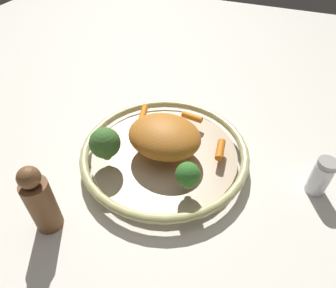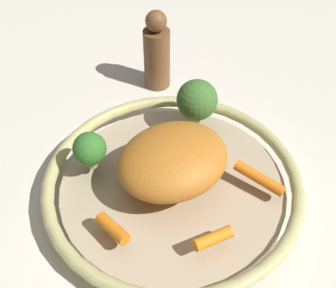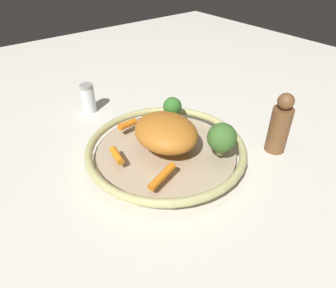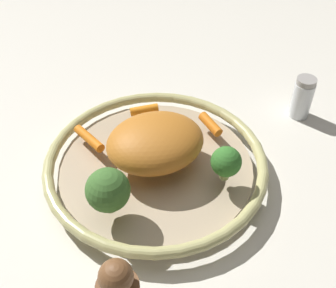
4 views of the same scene
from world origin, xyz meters
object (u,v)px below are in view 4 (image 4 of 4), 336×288
at_px(baby_carrot_left, 89,138).
at_px(broccoli_floret_edge, 108,190).
at_px(broccoli_floret_large, 226,162).
at_px(salt_shaker, 302,98).
at_px(roast_chicken_piece, 157,141).
at_px(serving_bowl, 156,165).
at_px(baby_carrot_back, 144,110).
at_px(baby_carrot_center, 210,124).

bearing_deg(baby_carrot_left, broccoli_floret_edge, 85.94).
xyz_separation_m(broccoli_floret_large, salt_shaker, (-0.22, -0.11, -0.03)).
bearing_deg(roast_chicken_piece, broccoli_floret_large, 131.67).
relative_size(serving_bowl, broccoli_floret_edge, 5.05).
relative_size(roast_chicken_piece, baby_carrot_back, 3.09).
distance_m(roast_chicken_piece, baby_carrot_left, 0.12).
bearing_deg(broccoli_floret_edge, baby_carrot_back, -123.61).
distance_m(baby_carrot_back, salt_shaker, 0.28).
distance_m(baby_carrot_center, broccoli_floret_large, 0.11).
relative_size(serving_bowl, broccoli_floret_large, 6.30).
xyz_separation_m(baby_carrot_left, salt_shaker, (-0.38, 0.04, -0.01)).
height_order(roast_chicken_piece, broccoli_floret_large, roast_chicken_piece).
height_order(baby_carrot_back, baby_carrot_center, baby_carrot_center).
relative_size(baby_carrot_center, salt_shaker, 0.59).
bearing_deg(salt_shaker, baby_carrot_left, -5.80).
bearing_deg(baby_carrot_back, serving_bowl, 78.11).
distance_m(roast_chicken_piece, broccoli_floret_edge, 0.12).
xyz_separation_m(roast_chicken_piece, broccoli_floret_edge, (0.10, 0.07, 0.01)).
relative_size(broccoli_floret_edge, salt_shaker, 0.86).
height_order(serving_bowl, baby_carrot_left, baby_carrot_left).
distance_m(baby_carrot_center, salt_shaker, 0.19).
bearing_deg(salt_shaker, serving_bowl, 6.70).
bearing_deg(salt_shaker, roast_chicken_piece, 6.36).
bearing_deg(roast_chicken_piece, baby_carrot_center, -166.15).
bearing_deg(baby_carrot_center, serving_bowl, 14.48).
relative_size(baby_carrot_left, baby_carrot_center, 1.47).
xyz_separation_m(serving_bowl, baby_carrot_back, (-0.02, -0.11, 0.03)).
height_order(broccoli_floret_edge, salt_shaker, broccoli_floret_edge).
bearing_deg(baby_carrot_center, roast_chicken_piece, 13.85).
xyz_separation_m(baby_carrot_left, baby_carrot_back, (-0.11, -0.03, 0.00)).
bearing_deg(baby_carrot_center, broccoli_floret_large, 73.00).
bearing_deg(broccoli_floret_large, serving_bowl, -46.01).
distance_m(baby_carrot_left, baby_carrot_center, 0.20).
bearing_deg(broccoli_floret_edge, serving_bowl, -144.08).
height_order(roast_chicken_piece, baby_carrot_center, roast_chicken_piece).
xyz_separation_m(baby_carrot_left, baby_carrot_center, (-0.19, 0.05, 0.00)).
bearing_deg(baby_carrot_back, baby_carrot_center, 137.36).
xyz_separation_m(roast_chicken_piece, broccoli_floret_large, (-0.07, 0.08, 0.00)).
bearing_deg(broccoli_floret_large, roast_chicken_piece, -48.33).
bearing_deg(baby_carrot_back, broccoli_floret_large, 106.02).
bearing_deg(baby_carrot_left, broccoli_floret_large, 136.33).
relative_size(serving_bowl, salt_shaker, 4.32).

